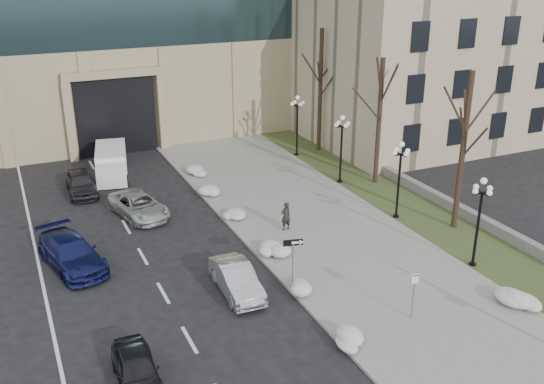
{
  "coord_description": "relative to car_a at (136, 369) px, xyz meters",
  "views": [
    {
      "loc": [
        -12.1,
        -14.21,
        14.71
      ],
      "look_at": [
        -0.29,
        11.43,
        3.5
      ],
      "focal_mm": 40.0,
      "sensor_mm": 36.0,
      "label": 1
    }
  ],
  "objects": [
    {
      "name": "lamppost_c",
      "position": [
        17.32,
        14.77,
        2.44
      ],
      "size": [
        1.18,
        1.18,
        4.76
      ],
      "color": "black",
      "rests_on": "ground"
    },
    {
      "name": "car_a",
      "position": [
        0.0,
        0.0,
        0.0
      ],
      "size": [
        1.61,
        3.75,
        1.26
      ],
      "primitive_type": "imported",
      "rotation": [
        0.0,
        0.0,
        -0.03
      ],
      "color": "black",
      "rests_on": "ground"
    },
    {
      "name": "box_truck",
      "position": [
        3.51,
        22.85,
        0.27
      ],
      "size": [
        3.09,
        6.15,
        1.87
      ],
      "rotation": [
        0.0,
        0.0,
        -0.19
      ],
      "color": "silver",
      "rests_on": "ground"
    },
    {
      "name": "classical_building",
      "position": [
        31.02,
        23.75,
        5.37
      ],
      "size": [
        22.0,
        18.12,
        12.0
      ],
      "color": "tan",
      "rests_on": "ground"
    },
    {
      "name": "snow_clump_e",
      "position": [
        8.45,
        11.91,
        -0.33
      ],
      "size": [
        1.1,
        1.6,
        0.36
      ],
      "primitive_type": "ellipsoid",
      "color": "silver",
      "rests_on": "sidewalk"
    },
    {
      "name": "stone_wall",
      "position": [
        21.02,
        11.77,
        -0.28
      ],
      "size": [
        0.5,
        30.0,
        0.7
      ],
      "primitive_type": "cube",
      "color": "gray",
      "rests_on": "ground"
    },
    {
      "name": "car_b",
      "position": [
        5.66,
        4.42,
        0.06
      ],
      "size": [
        1.6,
        4.25,
        1.38
      ],
      "primitive_type": "imported",
      "rotation": [
        0.0,
        0.0,
        -0.03
      ],
      "color": "#B1B4BA",
      "rests_on": "ground"
    },
    {
      "name": "lamppost_d",
      "position": [
        17.32,
        21.27,
        2.44
      ],
      "size": [
        1.18,
        1.18,
        4.76
      ],
      "color": "black",
      "rests_on": "ground"
    },
    {
      "name": "ground",
      "position": [
        9.02,
        -4.23,
        -0.63
      ],
      "size": [
        160.0,
        160.0,
        0.0
      ],
      "primitive_type": "plane",
      "color": "black",
      "rests_on": "ground"
    },
    {
      "name": "snow_clump_g",
      "position": [
        8.71,
        20.2,
        -0.33
      ],
      "size": [
        1.1,
        1.6,
        0.36
      ],
      "primitive_type": "ellipsoid",
      "color": "silver",
      "rests_on": "sidewalk"
    },
    {
      "name": "tree_far",
      "position": [
        19.52,
        21.77,
        5.52
      ],
      "size": [
        3.2,
        3.2,
        9.5
      ],
      "color": "black",
      "rests_on": "ground"
    },
    {
      "name": "car_e",
      "position": [
        1.04,
        20.16,
        0.11
      ],
      "size": [
        1.89,
        4.42,
        1.49
      ],
      "primitive_type": "imported",
      "rotation": [
        0.0,
        0.0,
        -0.03
      ],
      "color": "#2D2D32",
      "rests_on": "ground"
    },
    {
      "name": "snow_clump_c",
      "position": [
        8.26,
        3.24,
        -0.33
      ],
      "size": [
        1.1,
        1.6,
        0.36
      ],
      "primitive_type": "ellipsoid",
      "color": "silver",
      "rests_on": "sidewalk"
    },
    {
      "name": "snow_clump_f",
      "position": [
        8.41,
        15.9,
        -0.33
      ],
      "size": [
        1.1,
        1.6,
        0.36
      ],
      "primitive_type": "ellipsoid",
      "color": "silver",
      "rests_on": "sidewalk"
    },
    {
      "name": "grass_strip",
      "position": [
        19.02,
        9.77,
        -0.58
      ],
      "size": [
        4.0,
        40.0,
        0.1
      ],
      "primitive_type": "cube",
      "color": "#3B4924",
      "rests_on": "ground"
    },
    {
      "name": "tree_mid",
      "position": [
        19.52,
        13.77,
        4.87
      ],
      "size": [
        3.2,
        3.2,
        8.5
      ],
      "color": "black",
      "rests_on": "ground"
    },
    {
      "name": "one_way_sign",
      "position": [
        8.28,
        3.53,
        1.51
      ],
      "size": [
        0.96,
        0.4,
        2.59
      ],
      "rotation": [
        0.0,
        0.0,
        -0.24
      ],
      "color": "slate",
      "rests_on": "ground"
    },
    {
      "name": "car_d",
      "position": [
        3.57,
        15.01,
        0.04
      ],
      "size": [
        3.29,
        5.23,
        1.35
      ],
      "primitive_type": "imported",
      "rotation": [
        0.0,
        0.0,
        0.23
      ],
      "color": "#BBBBBB",
      "rests_on": "ground"
    },
    {
      "name": "lamppost_b",
      "position": [
        17.32,
        8.27,
        2.44
      ],
      "size": [
        1.18,
        1.18,
        4.76
      ],
      "color": "black",
      "rests_on": "ground"
    },
    {
      "name": "tree_near",
      "position": [
        19.52,
        5.77,
        5.2
      ],
      "size": [
        3.2,
        3.2,
        9.0
      ],
      "color": "black",
      "rests_on": "ground"
    },
    {
      "name": "sidewalk",
      "position": [
        12.52,
        9.77,
        -0.57
      ],
      "size": [
        9.0,
        40.0,
        0.12
      ],
      "primitive_type": "cube",
      "color": "gray",
      "rests_on": "ground"
    },
    {
      "name": "snow_clump_d",
      "position": [
        8.65,
        6.97,
        -0.33
      ],
      "size": [
        1.1,
        1.6,
        0.36
      ],
      "primitive_type": "ellipsoid",
      "color": "silver",
      "rests_on": "sidewalk"
    },
    {
      "name": "snow_clump_b",
      "position": [
        8.34,
        -1.67,
        -0.33
      ],
      "size": [
        1.1,
        1.6,
        0.36
      ],
      "primitive_type": "ellipsoid",
      "color": "silver",
      "rests_on": "sidewalk"
    },
    {
      "name": "snow_clump_h",
      "position": [
        16.56,
        -1.8,
        -0.33
      ],
      "size": [
        1.1,
        1.6,
        0.36
      ],
      "primitive_type": "ellipsoid",
      "color": "silver",
      "rests_on": "sidewalk"
    },
    {
      "name": "pedestrian",
      "position": [
        10.6,
        9.4,
        0.32
      ],
      "size": [
        0.64,
        0.46,
        1.65
      ],
      "primitive_type": "imported",
      "rotation": [
        0.0,
        0.0,
        3.25
      ],
      "color": "black",
      "rests_on": "sidewalk"
    },
    {
      "name": "lamppost_a",
      "position": [
        17.32,
        1.77,
        2.44
      ],
      "size": [
        1.18,
        1.18,
        4.76
      ],
      "color": "black",
      "rests_on": "ground"
    },
    {
      "name": "curb",
      "position": [
        8.02,
        9.77,
        -0.56
      ],
      "size": [
        0.3,
        40.0,
        0.14
      ],
      "primitive_type": "cube",
      "color": "gray",
      "rests_on": "ground"
    },
    {
      "name": "keep_sign",
      "position": [
        11.58,
        -0.88,
        1.03
      ],
      "size": [
        0.48,
        0.17,
        2.26
      ],
      "rotation": [
        0.0,
        0.0,
        -0.26
      ],
      "color": "slate",
      "rests_on": "ground"
    },
    {
      "name": "car_c",
      "position": [
        -0.9,
        10.14,
        0.14
      ],
      "size": [
        3.3,
        5.65,
        1.54
      ],
      "primitive_type": "imported",
      "rotation": [
        0.0,
        0.0,
        0.23
      ],
      "color": "navy",
      "rests_on": "ground"
    }
  ]
}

